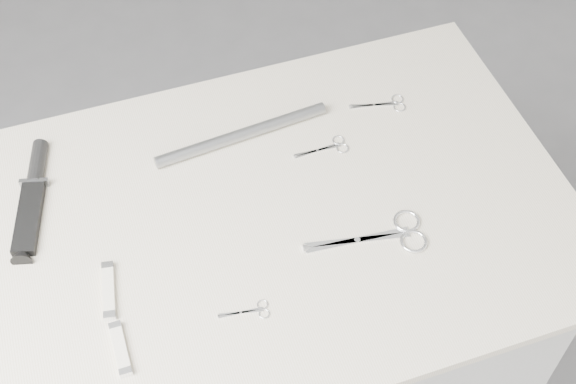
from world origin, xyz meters
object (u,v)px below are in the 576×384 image
object	(u,v)px
embroidery_scissors_a	(329,147)
metal_rail	(242,135)
embroidery_scissors_b	(387,104)
plinth	(282,341)
pocket_knife_b	(120,349)
tiny_scissors	(251,311)
pocket_knife_a	(109,290)
large_shears	(391,234)
sheathed_knife	(33,192)

from	to	relation	value
embroidery_scissors_a	metal_rail	size ratio (longest dim) A/B	0.30
embroidery_scissors_a	embroidery_scissors_b	distance (m)	0.16
embroidery_scissors_b	metal_rail	size ratio (longest dim) A/B	0.32
embroidery_scissors_a	embroidery_scissors_b	world-z (taller)	same
plinth	pocket_knife_b	world-z (taller)	pocket_knife_b
tiny_scissors	metal_rail	xyz separation A→B (m)	(0.09, 0.35, 0.01)
tiny_scissors	pocket_knife_a	size ratio (longest dim) A/B	0.76
plinth	metal_rail	distance (m)	0.51
large_shears	embroidery_scissors_b	size ratio (longest dim) A/B	1.92
large_shears	pocket_knife_a	bearing A→B (deg)	-177.34
large_shears	embroidery_scissors_a	size ratio (longest dim) A/B	2.04
large_shears	sheathed_knife	bearing A→B (deg)	161.21
sheathed_knife	embroidery_scissors_b	bearing A→B (deg)	-74.75
plinth	large_shears	xyz separation A→B (m)	(0.16, -0.10, 0.47)
metal_rail	pocket_knife_b	bearing A→B (deg)	-130.38
plinth	pocket_knife_a	distance (m)	0.57
sheathed_knife	pocket_knife_b	size ratio (longest dim) A/B	2.65
sheathed_knife	large_shears	bearing A→B (deg)	-101.70
sheathed_knife	metal_rail	size ratio (longest dim) A/B	0.73
plinth	pocket_knife_a	world-z (taller)	pocket_knife_a
embroidery_scissors_a	pocket_knife_b	xyz separation A→B (m)	(-0.44, -0.28, 0.00)
pocket_knife_a	metal_rail	size ratio (longest dim) A/B	0.32
plinth	embroidery_scissors_b	xyz separation A→B (m)	(0.27, 0.18, 0.47)
embroidery_scissors_a	pocket_knife_a	distance (m)	0.47
tiny_scissors	metal_rail	bearing A→B (deg)	83.94
pocket_knife_a	pocket_knife_b	xyz separation A→B (m)	(-0.00, -0.11, -0.00)
embroidery_scissors_b	tiny_scissors	world-z (taller)	same
embroidery_scissors_b	tiny_scissors	distance (m)	0.51
metal_rail	sheathed_knife	bearing A→B (deg)	-178.77
embroidery_scissors_b	metal_rail	xyz separation A→B (m)	(-0.29, 0.01, 0.01)
large_shears	pocket_knife_a	world-z (taller)	pocket_knife_a
pocket_knife_a	embroidery_scissors_a	bearing A→B (deg)	-59.64
large_shears	metal_rail	distance (m)	0.34
embroidery_scissors_a	pocket_knife_a	xyz separation A→B (m)	(-0.44, -0.17, 0.00)
plinth	pocket_knife_b	size ratio (longest dim) A/B	9.94
embroidery_scissors_b	pocket_knife_a	bearing A→B (deg)	-144.83
plinth	pocket_knife_b	xyz separation A→B (m)	(-0.31, -0.17, 0.48)
embroidery_scissors_a	sheathed_knife	distance (m)	0.53
plinth	embroidery_scissors_a	world-z (taller)	embroidery_scissors_a
embroidery_scissors_a	sheathed_knife	world-z (taller)	sheathed_knife
plinth	sheathed_knife	size ratio (longest dim) A/B	3.75
large_shears	embroidery_scissors_a	xyz separation A→B (m)	(-0.03, 0.21, -0.00)
plinth	sheathed_knife	world-z (taller)	sheathed_knife
pocket_knife_a	large_shears	bearing A→B (deg)	-86.29
large_shears	tiny_scissors	world-z (taller)	large_shears
plinth	tiny_scissors	distance (m)	0.51
plinth	metal_rail	bearing A→B (deg)	93.94
tiny_scissors	metal_rail	distance (m)	0.36
plinth	metal_rail	xyz separation A→B (m)	(-0.01, 0.18, 0.48)
sheathed_knife	pocket_knife_a	world-z (taller)	sheathed_knife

